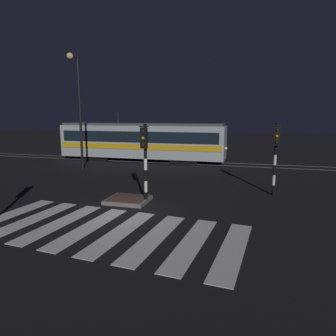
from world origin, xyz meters
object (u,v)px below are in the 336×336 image
object	(u,v)px
street_lamp_trackside_left	(78,99)
tram	(141,141)
traffic_light_median_centre	(145,152)
traffic_light_corner_far_right	(276,149)

from	to	relation	value
street_lamp_trackside_left	tram	world-z (taller)	street_lamp_trackside_left
traffic_light_median_centre	tram	world-z (taller)	tram
traffic_light_corner_far_right	tram	world-z (taller)	tram
traffic_light_corner_far_right	tram	distance (m)	13.77
street_lamp_trackside_left	tram	xyz separation A→B (m)	(2.78, 5.18, -3.26)
traffic_light_median_centre	traffic_light_corner_far_right	bearing A→B (deg)	27.90
traffic_light_median_centre	tram	distance (m)	12.97
traffic_light_corner_far_right	tram	xyz separation A→B (m)	(-10.31, 9.10, -0.58)
traffic_light_corner_far_right	traffic_light_median_centre	world-z (taller)	traffic_light_median_centre
traffic_light_corner_far_right	street_lamp_trackside_left	bearing A→B (deg)	163.31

